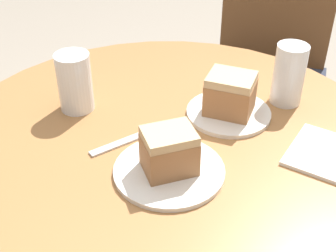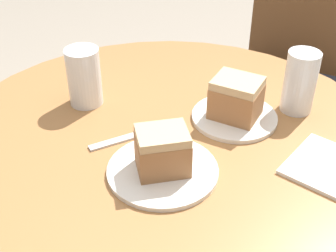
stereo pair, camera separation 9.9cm
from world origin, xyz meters
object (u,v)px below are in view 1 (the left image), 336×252
object	(u,v)px
plate_near	(169,171)
plate_far	(229,113)
glass_water	(75,85)
chair	(268,62)
cake_slice_far	(230,94)
cake_slice_near	(169,151)
glass_lemonade	(288,78)

from	to	relation	value
plate_near	plate_far	distance (m)	0.25
plate_far	glass_water	bearing A→B (deg)	-168.21
chair	cake_slice_far	bearing A→B (deg)	-91.62
plate_far	glass_water	size ratio (longest dim) A/B	1.40
plate_far	cake_slice_near	world-z (taller)	cake_slice_near
glass_water	plate_near	bearing A→B (deg)	-30.97
plate_near	glass_water	size ratio (longest dim) A/B	1.57
plate_far	cake_slice_far	bearing A→B (deg)	180.00
cake_slice_far	plate_far	bearing A→B (deg)	0.00
plate_far	plate_near	bearing A→B (deg)	-107.29
cake_slice_near	cake_slice_far	distance (m)	0.25
chair	plate_near	world-z (taller)	chair
cake_slice_far	glass_water	xyz separation A→B (m)	(-0.35, -0.07, 0.01)
plate_far	cake_slice_far	distance (m)	0.05
plate_near	plate_far	world-z (taller)	same
glass_water	plate_far	bearing A→B (deg)	11.79
cake_slice_near	glass_water	xyz separation A→B (m)	(-0.28, 0.17, 0.01)
plate_near	cake_slice_far	world-z (taller)	cake_slice_far
glass_water	cake_slice_far	bearing A→B (deg)	11.79
glass_lemonade	chair	bearing A→B (deg)	98.04
plate_far	glass_water	xyz separation A→B (m)	(-0.35, -0.07, 0.06)
glass_lemonade	plate_near	bearing A→B (deg)	-120.08
plate_far	cake_slice_far	world-z (taller)	cake_slice_far
cake_slice_far	glass_lemonade	distance (m)	0.16
chair	plate_far	world-z (taller)	chair
cake_slice_far	cake_slice_near	bearing A→B (deg)	-107.29
chair	cake_slice_near	size ratio (longest dim) A/B	8.05
plate_near	cake_slice_near	size ratio (longest dim) A/B	1.75
chair	plate_far	distance (m)	0.75
plate_far	cake_slice_near	size ratio (longest dim) A/B	1.56
glass_water	chair	bearing A→B (deg)	63.81
plate_near	plate_far	bearing A→B (deg)	72.71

